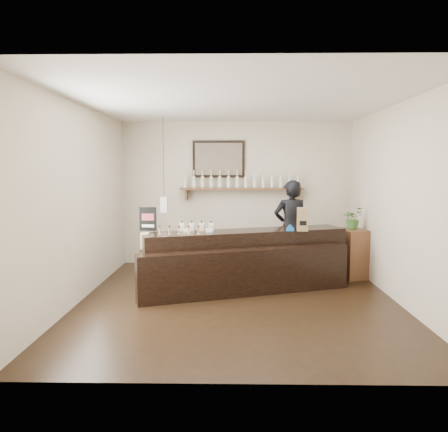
% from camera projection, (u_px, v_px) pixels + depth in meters
% --- Properties ---
extents(ground, '(5.00, 5.00, 0.00)m').
position_uv_depth(ground, '(238.00, 300.00, 6.30)').
color(ground, black).
rests_on(ground, ground).
extents(room_shell, '(5.00, 5.00, 5.00)m').
position_uv_depth(room_shell, '(238.00, 182.00, 6.12)').
color(room_shell, beige).
rests_on(room_shell, ground).
extents(back_wall_decor, '(2.66, 0.96, 1.69)m').
position_uv_depth(back_wall_decor, '(229.00, 176.00, 8.48)').
color(back_wall_decor, brown).
rests_on(back_wall_decor, ground).
extents(counter, '(3.28, 1.90, 1.07)m').
position_uv_depth(counter, '(246.00, 262.00, 6.83)').
color(counter, black).
rests_on(counter, ground).
extents(promo_sign, '(0.27, 0.03, 0.37)m').
position_uv_depth(promo_sign, '(148.00, 219.00, 6.83)').
color(promo_sign, black).
rests_on(promo_sign, counter).
extents(paper_bag, '(0.18, 0.14, 0.37)m').
position_uv_depth(paper_bag, '(302.00, 219.00, 6.82)').
color(paper_bag, olive).
rests_on(paper_bag, counter).
extents(tape_dispenser, '(0.12, 0.05, 0.10)m').
position_uv_depth(tape_dispenser, '(290.00, 229.00, 6.82)').
color(tape_dispenser, '#195BB1').
rests_on(tape_dispenser, counter).
extents(side_cabinet, '(0.58, 0.68, 0.84)m').
position_uv_depth(side_cabinet, '(352.00, 253.00, 7.60)').
color(side_cabinet, brown).
rests_on(side_cabinet, ground).
extents(potted_plant, '(0.46, 0.45, 0.38)m').
position_uv_depth(potted_plant, '(353.00, 218.00, 7.53)').
color(potted_plant, '#3D6E2C').
rests_on(potted_plant, side_cabinet).
extents(shopkeeper, '(0.77, 0.58, 1.91)m').
position_uv_depth(shopkeeper, '(291.00, 222.00, 7.72)').
color(shopkeeper, black).
rests_on(shopkeeper, ground).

